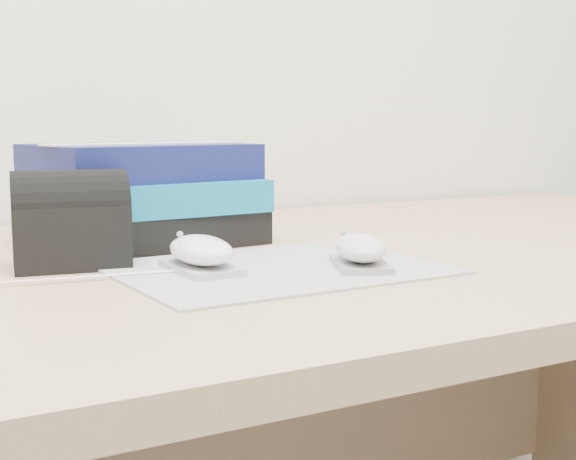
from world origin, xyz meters
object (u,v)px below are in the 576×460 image
pouch (70,221)px  desk (301,417)px  mouse_front (361,251)px  book_stack (143,195)px  mouse_rear (201,253)px

pouch → desk: bearing=9.2°
desk → mouse_front: bearing=-103.9°
mouse_front → pouch: pouch is taller
book_stack → pouch: book_stack is taller
mouse_front → desk: bearing=76.1°
mouse_front → book_stack: size_ratio=0.39×
mouse_rear → book_stack: 0.22m
pouch → book_stack: bearing=45.4°
pouch → mouse_front: bearing=-32.0°
mouse_rear → mouse_front: (0.15, -0.06, -0.00)m
pouch → mouse_rear: bearing=-43.6°
book_stack → mouse_rear: bearing=-94.6°
mouse_rear → mouse_front: bearing=-21.7°
mouse_rear → desk: bearing=36.3°
mouse_rear → book_stack: size_ratio=0.36×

